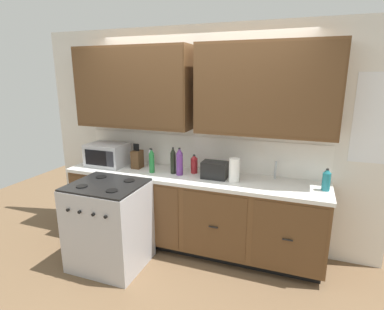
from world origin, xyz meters
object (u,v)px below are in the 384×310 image
at_px(microwave, 107,155).
at_px(bottle_green, 152,161).
at_px(paper_towel_roll, 234,170).
at_px(bottle_dark, 173,161).
at_px(bottle_violet, 180,162).
at_px(knife_block, 137,159).
at_px(toaster, 215,170).
at_px(stove_range, 109,225).
at_px(bottle_clear, 151,158).
at_px(bottle_teal, 326,180).
at_px(bottle_red, 194,164).

bearing_deg(microwave, bottle_green, -6.72).
distance_m(microwave, paper_towel_roll, 1.66).
bearing_deg(microwave, bottle_dark, -1.49).
xyz_separation_m(microwave, bottle_violet, (1.02, -0.05, 0.02)).
height_order(knife_block, paper_towel_roll, knife_block).
height_order(knife_block, bottle_dark, bottle_dark).
bearing_deg(bottle_green, toaster, 4.38).
height_order(knife_block, bottle_violet, bottle_violet).
relative_size(stove_range, bottle_dark, 3.02).
xyz_separation_m(microwave, bottle_clear, (0.55, 0.14, -0.02)).
bearing_deg(bottle_green, stove_range, -113.18).
distance_m(paper_towel_roll, bottle_violet, 0.64).
bearing_deg(bottle_teal, toaster, -179.12).
bearing_deg(bottle_green, knife_block, 157.31).
relative_size(microwave, toaster, 1.71).
distance_m(bottle_dark, bottle_clear, 0.41).
distance_m(paper_towel_roll, bottle_dark, 0.74).
distance_m(bottle_teal, bottle_clear, 2.03).
xyz_separation_m(knife_block, bottle_dark, (0.51, -0.05, 0.04)).
distance_m(toaster, bottle_dark, 0.51).
bearing_deg(bottle_teal, bottle_green, -177.73).
height_order(bottle_teal, bottle_red, bottle_teal).
bearing_deg(bottle_violet, toaster, 3.94).
bearing_deg(bottle_clear, knife_block, -140.46).
bearing_deg(bottle_violet, bottle_teal, 1.69).
distance_m(toaster, knife_block, 1.01).
bearing_deg(microwave, bottle_red, 3.86).
bearing_deg(bottle_violet, bottle_dark, 164.26).
height_order(bottle_dark, bottle_clear, bottle_dark).
relative_size(stove_range, bottle_clear, 4.01).
distance_m(stove_range, bottle_teal, 2.31).
distance_m(stove_range, bottle_red, 1.16).
bearing_deg(bottle_teal, bottle_clear, 176.04).
distance_m(toaster, bottle_red, 0.30).
xyz_separation_m(stove_range, toaster, (1.00, 0.62, 0.55)).
relative_size(stove_range, knife_block, 3.06).
bearing_deg(stove_range, paper_towel_roll, 25.30).
distance_m(stove_range, knife_block, 0.88).
height_order(bottle_teal, bottle_dark, bottle_dark).
bearing_deg(bottle_violet, knife_block, 172.56).
bearing_deg(stove_range, knife_block, 91.32).
relative_size(stove_range, bottle_green, 3.27).
bearing_deg(knife_block, bottle_dark, -5.89).
relative_size(paper_towel_roll, bottle_green, 0.90).
xyz_separation_m(toaster, bottle_dark, (-0.50, -0.00, 0.06)).
bearing_deg(stove_range, bottle_dark, 51.56).
distance_m(knife_block, paper_towel_roll, 1.25).
distance_m(knife_block, bottle_red, 0.73).
height_order(toaster, bottle_teal, bottle_teal).
distance_m(microwave, toaster, 1.43).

